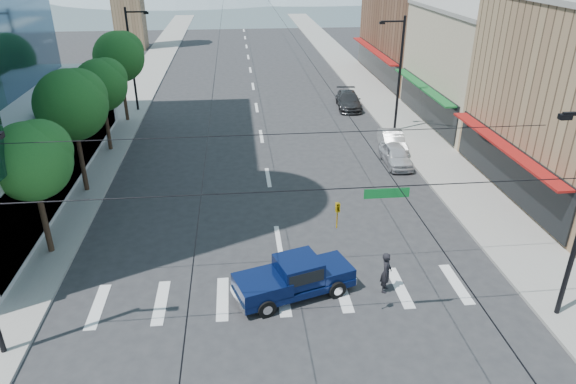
% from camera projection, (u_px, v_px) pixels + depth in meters
% --- Properties ---
extents(ground, '(160.00, 160.00, 0.00)m').
position_uv_depth(ground, '(291.00, 317.00, 20.91)').
color(ground, '#28282B').
rests_on(ground, ground).
extents(sidewalk_left, '(4.00, 120.00, 0.15)m').
position_uv_depth(sidewalk_left, '(142.00, 84.00, 55.60)').
color(sidewalk_left, gray).
rests_on(sidewalk_left, ground).
extents(sidewalk_right, '(4.00, 120.00, 0.15)m').
position_uv_depth(sidewalk_right, '(359.00, 79.00, 57.81)').
color(sidewalk_right, gray).
rests_on(sidewalk_right, ground).
extents(shop_mid, '(12.00, 14.00, 9.00)m').
position_uv_depth(shop_mid, '(501.00, 68.00, 42.28)').
color(shop_mid, tan).
rests_on(shop_mid, ground).
extents(shop_far, '(12.00, 18.00, 10.00)m').
position_uv_depth(shop_far, '(433.00, 32.00, 56.40)').
color(shop_far, brown).
rests_on(shop_far, ground).
extents(tree_near, '(3.65, 3.64, 6.71)m').
position_uv_depth(tree_near, '(34.00, 158.00, 23.18)').
color(tree_near, black).
rests_on(tree_near, ground).
extents(tree_midnear, '(4.09, 4.09, 7.52)m').
position_uv_depth(tree_midnear, '(74.00, 102.00, 29.19)').
color(tree_midnear, black).
rests_on(tree_midnear, ground).
extents(tree_midfar, '(3.65, 3.64, 6.71)m').
position_uv_depth(tree_midfar, '(103.00, 83.00, 35.72)').
color(tree_midfar, black).
rests_on(tree_midfar, ground).
extents(tree_far, '(4.09, 4.09, 7.52)m').
position_uv_depth(tree_far, '(121.00, 55.00, 41.73)').
color(tree_far, black).
rests_on(tree_far, ground).
extents(signal_rig, '(21.80, 0.20, 9.00)m').
position_uv_depth(signal_rig, '(300.00, 230.00, 18.01)').
color(signal_rig, black).
rests_on(signal_rig, ground).
extents(lamp_pole_nw, '(2.00, 0.25, 9.00)m').
position_uv_depth(lamp_pole_nw, '(133.00, 56.00, 44.65)').
color(lamp_pole_nw, black).
rests_on(lamp_pole_nw, ground).
extents(lamp_pole_ne, '(2.00, 0.25, 9.00)m').
position_uv_depth(lamp_pole_ne, '(398.00, 71.00, 39.44)').
color(lamp_pole_ne, black).
rests_on(lamp_pole_ne, ground).
extents(pickup_truck, '(5.47, 3.29, 1.75)m').
position_uv_depth(pickup_truck, '(294.00, 277.00, 21.86)').
color(pickup_truck, '#08143F').
rests_on(pickup_truck, ground).
extents(pedestrian, '(0.69, 0.81, 1.89)m').
position_uv_depth(pedestrian, '(386.00, 272.00, 22.13)').
color(pedestrian, black).
rests_on(pedestrian, ground).
extents(parked_car_near, '(1.68, 4.08, 1.39)m').
position_uv_depth(parked_car_near, '(396.00, 155.00, 35.13)').
color(parked_car_near, silver).
rests_on(parked_car_near, ground).
extents(parked_car_mid, '(1.83, 4.37, 1.41)m').
position_uv_depth(parked_car_mid, '(392.00, 141.00, 37.60)').
color(parked_car_mid, silver).
rests_on(parked_car_mid, ground).
extents(parked_car_far, '(2.48, 5.23, 1.47)m').
position_uv_depth(parked_car_far, '(349.00, 100.00, 47.35)').
color(parked_car_far, '#2E2E31').
rests_on(parked_car_far, ground).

